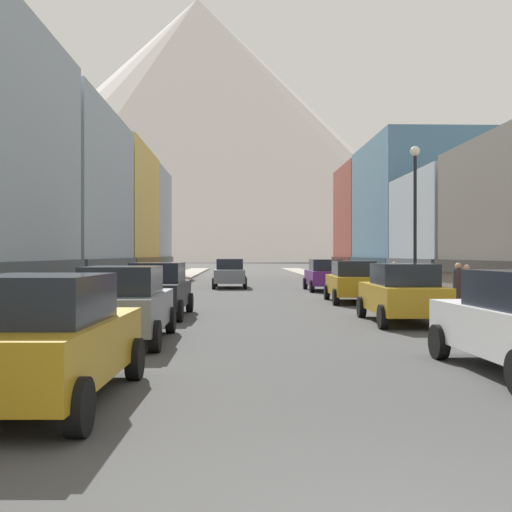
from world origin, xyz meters
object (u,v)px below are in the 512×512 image
Objects in this scene: car_left_1 at (124,304)px; car_left_2 at (157,289)px; car_right_1 at (402,293)px; pedestrian_0 at (458,289)px; car_driving_0 at (230,273)px; car_left_0 at (44,339)px; car_right_2 at (353,281)px; streetlamp_right at (415,202)px; pedestrian_2 at (395,280)px; pedestrian_1 at (467,291)px; car_right_3 at (325,275)px.

car_left_1 is 6.18m from car_left_2.
car_right_1 is 3.26m from pedestrian_0.
car_left_2 and car_driving_0 have the same top height.
car_left_0 is 1.00× the size of car_right_2.
car_right_2 is at bearing 90.01° from car_right_1.
streetlamp_right reaches higher than car_left_2.
pedestrian_1 is at bearing -90.00° from pedestrian_2.
car_right_2 is (7.60, 18.36, 0.00)m from car_left_0.
pedestrian_2 is at bearing 55.79° from car_left_1.
car_left_0 is 12.68m from car_right_1.
car_right_2 is 8.72m from car_right_3.
car_left_1 is 0.99× the size of car_left_2.
car_left_0 reaches higher than pedestrian_0.
car_left_1 is 24.52m from car_driving_0.
car_left_2 is (0.00, 6.18, 0.00)m from car_left_1.
streetlamp_right is (9.15, 8.13, 3.09)m from car_left_1.
car_driving_0 is 17.98m from streetlamp_right.
car_left_1 is 2.79× the size of pedestrian_1.
pedestrian_2 is at bearing 40.57° from car_left_2.
car_right_2 is at bearing 109.71° from pedestrian_1.
car_left_1 is at bearing -95.15° from car_driving_0.
car_right_2 is at bearing 67.52° from car_left_0.
car_left_0 is 2.83× the size of pedestrian_2.
streetlamp_right reaches higher than car_right_2.
car_driving_0 is 12.43m from pedestrian_2.
car_left_1 is 11.78m from pedestrian_0.
pedestrian_1 is at bearing -72.08° from streetlamp_right.
car_right_1 is at bearing -102.79° from pedestrian_2.
car_left_0 is at bearing -129.24° from pedestrian_0.
car_right_1 is 8.21m from car_right_2.
streetlamp_right is at bearing 12.06° from car_left_2.
car_right_1 is at bearing -110.52° from streetlamp_right.
pedestrian_0 is (7.85, -18.28, -0.00)m from car_driving_0.
pedestrian_2 is at bearing 90.00° from pedestrian_0.
car_right_3 is 6.60m from pedestrian_2.
pedestrian_2 is at bearing 64.37° from car_left_0.
car_driving_0 is at bearing 113.24° from pedestrian_0.
car_right_1 reaches higher than pedestrian_1.
pedestrian_0 is at bearing -80.58° from car_right_3.
car_left_2 and car_right_3 have the same top height.
car_right_2 is at bearing 110.91° from streetlamp_right.
car_driving_0 is at bearing 85.88° from car_left_0.
car_left_2 is at bearing -96.87° from car_driving_0.
car_left_1 reaches higher than pedestrian_0.
pedestrian_2 is (0.00, 8.64, -0.03)m from pedestrian_0.
car_right_3 is 6.44m from car_driving_0.
pedestrian_0 is at bearing -0.21° from car_left_2.
car_left_1 is 12.63m from streetlamp_right.
car_right_1 is at bearing -75.20° from car_driving_0.
car_left_1 reaches higher than pedestrian_1.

